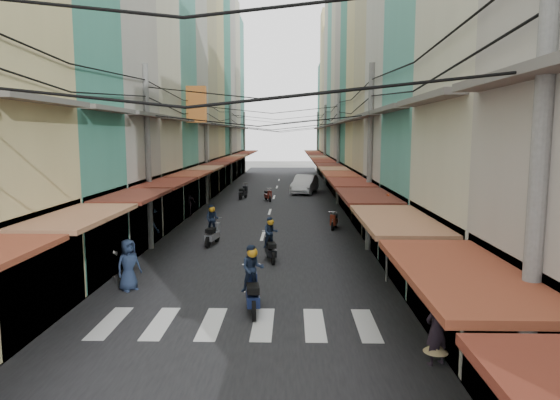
# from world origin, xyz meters

# --- Properties ---
(ground) EXTENTS (160.00, 160.00, 0.00)m
(ground) POSITION_xyz_m (0.00, 0.00, 0.00)
(ground) COLOR slate
(ground) RESTS_ON ground
(road) EXTENTS (10.00, 80.00, 0.02)m
(road) POSITION_xyz_m (0.00, 20.00, 0.01)
(road) COLOR black
(road) RESTS_ON ground
(sidewalk_left) EXTENTS (3.00, 80.00, 0.06)m
(sidewalk_left) POSITION_xyz_m (-6.50, 20.00, 0.03)
(sidewalk_left) COLOR slate
(sidewalk_left) RESTS_ON ground
(sidewalk_right) EXTENTS (3.00, 80.00, 0.06)m
(sidewalk_right) POSITION_xyz_m (6.50, 20.00, 0.03)
(sidewalk_right) COLOR slate
(sidewalk_right) RESTS_ON ground
(crosswalk) EXTENTS (7.55, 2.40, 0.01)m
(crosswalk) POSITION_xyz_m (-0.00, -6.00, 0.03)
(crosswalk) COLOR silver
(crosswalk) RESTS_ON ground
(building_row_left) EXTENTS (7.80, 67.67, 23.70)m
(building_row_left) POSITION_xyz_m (-7.92, 16.56, 9.78)
(building_row_left) COLOR #B9B6A9
(building_row_left) RESTS_ON ground
(building_row_right) EXTENTS (7.80, 68.98, 22.59)m
(building_row_right) POSITION_xyz_m (7.92, 16.45, 9.41)
(building_row_right) COLOR #3E8976
(building_row_right) RESTS_ON ground
(utility_poles) EXTENTS (10.20, 66.13, 8.20)m
(utility_poles) POSITION_xyz_m (0.00, 15.01, 6.59)
(utility_poles) COLOR slate
(utility_poles) RESTS_ON ground
(white_car) EXTENTS (6.06, 3.38, 2.02)m
(white_car) POSITION_xyz_m (2.62, 24.84, 0.00)
(white_car) COLOR silver
(white_car) RESTS_ON ground
(bicycle) EXTENTS (1.76, 1.09, 1.13)m
(bicycle) POSITION_xyz_m (6.39, -0.95, 0.00)
(bicycle) COLOR black
(bicycle) RESTS_ON ground
(moving_scooters) EXTENTS (6.59, 27.74, 1.96)m
(moving_scooters) POSITION_xyz_m (-0.37, 4.58, 0.55)
(moving_scooters) COLOR black
(moving_scooters) RESTS_ON ground
(parked_scooters) EXTENTS (13.41, 12.43, 0.99)m
(parked_scooters) POSITION_xyz_m (4.23, -4.15, 0.48)
(parked_scooters) COLOR black
(parked_scooters) RESTS_ON ground
(pedestrians) EXTENTS (10.96, 20.96, 2.24)m
(pedestrians) POSITION_xyz_m (-3.71, 2.62, 1.08)
(pedestrians) COLOR #261D27
(pedestrians) RESTS_ON ground
(market_umbrella) EXTENTS (2.53, 2.53, 2.67)m
(market_umbrella) POSITION_xyz_m (6.34, -6.28, 2.35)
(market_umbrella) COLOR #B2B2B7
(market_umbrella) RESTS_ON ground
(traffic_sign) EXTENTS (0.10, 0.68, 3.12)m
(traffic_sign) POSITION_xyz_m (4.78, -1.89, 2.30)
(traffic_sign) COLOR slate
(traffic_sign) RESTS_ON ground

